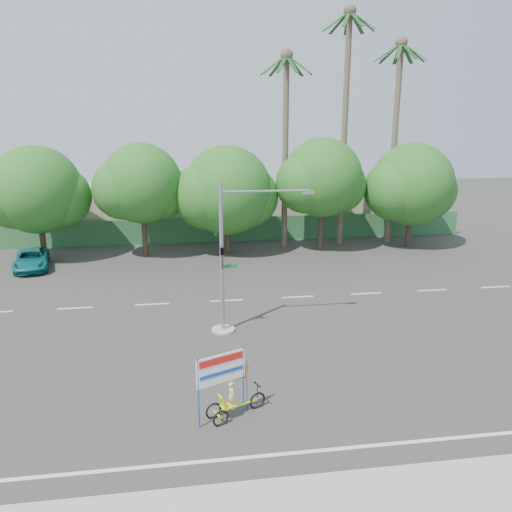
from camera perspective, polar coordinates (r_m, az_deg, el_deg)
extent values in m
plane|color=#33302D|center=(20.54, 4.28, -12.60)|extent=(120.00, 120.00, 0.00)
cube|color=gray|center=(14.55, 11.31, -26.08)|extent=(50.00, 2.40, 0.12)
cube|color=#336B3D|center=(40.32, -2.23, 3.05)|extent=(38.00, 0.08, 2.00)
cube|color=#B6A991|center=(44.74, -15.76, 5.03)|extent=(12.00, 8.00, 4.00)
cube|color=#B6A991|center=(45.98, 7.17, 5.50)|extent=(14.00, 8.00, 3.60)
cylinder|color=#473828|center=(37.87, -23.23, 2.16)|extent=(0.40, 0.40, 3.52)
sphere|color=#1F5E1B|center=(37.33, -23.75, 6.94)|extent=(6.00, 6.00, 6.00)
sphere|color=#1F5E1B|center=(37.36, -21.54, 6.31)|extent=(4.32, 4.32, 4.32)
sphere|color=#1F5E1B|center=(37.52, -25.79, 6.25)|extent=(4.56, 4.56, 4.56)
cylinder|color=#473828|center=(36.63, -12.62, 2.82)|extent=(0.40, 0.40, 3.74)
sphere|color=#1F5E1B|center=(36.07, -12.94, 8.09)|extent=(5.60, 5.60, 5.60)
sphere|color=#1F5E1B|center=(36.36, -10.86, 7.32)|extent=(4.03, 4.03, 4.03)
sphere|color=#1F5E1B|center=(35.99, -14.95, 7.40)|extent=(4.26, 4.26, 4.26)
cylinder|color=#473828|center=(36.69, -3.22, 2.84)|extent=(0.40, 0.40, 3.30)
sphere|color=#1F5E1B|center=(36.15, -3.29, 7.48)|extent=(6.40, 6.40, 6.40)
sphere|color=#1F5E1B|center=(36.67, -1.06, 6.79)|extent=(4.61, 4.61, 4.61)
sphere|color=#1F5E1B|center=(35.86, -5.56, 6.88)|extent=(4.86, 4.86, 4.86)
cylinder|color=#473828|center=(37.86, 7.41, 3.57)|extent=(0.40, 0.40, 3.87)
sphere|color=#1F5E1B|center=(37.30, 7.59, 8.87)|extent=(5.80, 5.80, 5.80)
sphere|color=#1F5E1B|center=(38.03, 9.35, 7.99)|extent=(4.18, 4.18, 4.18)
sphere|color=#1F5E1B|center=(36.77, 5.70, 8.28)|extent=(4.41, 4.41, 4.41)
cylinder|color=#473828|center=(40.33, 17.04, 3.42)|extent=(0.40, 0.40, 3.43)
sphere|color=#1F5E1B|center=(39.83, 17.40, 7.82)|extent=(6.20, 6.20, 6.20)
sphere|color=#1F5E1B|center=(40.78, 18.94, 7.07)|extent=(4.46, 4.46, 4.46)
sphere|color=#1F5E1B|center=(39.07, 15.65, 7.35)|extent=(4.71, 4.71, 4.71)
cylinder|color=#70604C|center=(39.10, 10.06, 13.54)|extent=(0.44, 0.44, 17.00)
sphere|color=#70604C|center=(39.77, 10.69, 25.86)|extent=(0.90, 0.90, 0.90)
cube|color=#1C4C21|center=(39.95, 12.05, 24.78)|extent=(1.91, 0.28, 1.36)
cube|color=#1C4C21|center=(40.44, 11.40, 24.70)|extent=(1.65, 1.44, 1.36)
cube|color=#1C4C21|center=(40.57, 10.42, 24.71)|extent=(0.61, 1.93, 1.36)
cube|color=#1C4C21|center=(40.28, 9.53, 24.82)|extent=(1.20, 1.80, 1.36)
cube|color=#1C4C21|center=(39.70, 9.14, 24.98)|extent=(1.89, 0.92, 1.36)
cube|color=#1C4C21|center=(39.09, 9.44, 25.12)|extent=(1.89, 0.92, 1.36)
cube|color=#1C4C21|center=(38.75, 10.33, 25.17)|extent=(1.20, 1.80, 1.36)
cube|color=#1C4C21|center=(38.84, 11.37, 25.10)|extent=(0.61, 1.93, 1.36)
cube|color=#1C4C21|center=(39.31, 12.04, 24.94)|extent=(1.65, 1.44, 1.36)
cylinder|color=#70604C|center=(40.55, 15.49, 11.87)|extent=(0.44, 0.44, 15.00)
sphere|color=#70604C|center=(40.85, 16.30, 22.41)|extent=(0.90, 0.90, 0.90)
cube|color=#1C4C21|center=(41.15, 17.51, 21.34)|extent=(1.91, 0.28, 1.36)
cube|color=#1C4C21|center=(41.61, 16.83, 21.31)|extent=(1.65, 1.44, 1.36)
cube|color=#1C4C21|center=(41.68, 15.89, 21.37)|extent=(0.61, 1.93, 1.36)
cube|color=#1C4C21|center=(41.33, 15.09, 21.48)|extent=(1.20, 1.80, 1.36)
cube|color=#1C4C21|center=(40.72, 14.80, 21.59)|extent=(1.89, 0.92, 1.36)
cube|color=#1C4C21|center=(40.13, 15.18, 21.67)|extent=(1.89, 0.92, 1.36)
cube|color=#1C4C21|center=(39.84, 16.07, 21.66)|extent=(1.20, 1.80, 1.36)
cube|color=#1C4C21|center=(39.99, 17.03, 21.56)|extent=(0.61, 1.93, 1.36)
cube|color=#1C4C21|center=(40.51, 17.59, 21.43)|extent=(1.65, 1.44, 1.36)
cylinder|color=#70604C|center=(38.03, 3.36, 11.43)|extent=(0.44, 0.44, 14.00)
sphere|color=#70604C|center=(38.19, 3.53, 21.97)|extent=(0.90, 0.90, 0.90)
cube|color=#1C4C21|center=(38.32, 4.99, 20.93)|extent=(1.91, 0.28, 1.36)
cube|color=#1C4C21|center=(38.86, 4.44, 20.86)|extent=(1.65, 1.44, 1.36)
cube|color=#1C4C21|center=(39.05, 3.48, 20.85)|extent=(0.61, 1.93, 1.36)
cube|color=#1C4C21|center=(38.82, 2.53, 20.89)|extent=(1.20, 1.80, 1.36)
cube|color=#1C4C21|center=(38.27, 2.02, 20.98)|extent=(1.89, 0.92, 1.36)
cube|color=#1C4C21|center=(37.64, 2.21, 21.07)|extent=(1.89, 0.92, 1.36)
cube|color=#1C4C21|center=(37.23, 3.03, 21.12)|extent=(1.20, 1.80, 1.36)
cube|color=#1C4C21|center=(37.25, 4.09, 21.10)|extent=(0.61, 1.93, 1.36)
cube|color=#1C4C21|center=(37.68, 4.87, 21.02)|extent=(1.65, 1.44, 1.36)
cylinder|color=gray|center=(23.76, -3.78, -8.41)|extent=(1.10, 1.10, 0.10)
cylinder|color=gray|center=(22.58, -3.93, -0.37)|extent=(0.18, 0.18, 7.00)
cylinder|color=gray|center=(22.18, 1.12, 7.43)|extent=(4.00, 0.10, 0.10)
cube|color=gray|center=(22.58, 5.92, 7.24)|extent=(0.55, 0.20, 0.12)
imported|color=black|center=(22.35, -3.89, -0.28)|extent=(0.16, 0.20, 1.00)
cube|color=#14662D|center=(22.71, -3.04, -1.19)|extent=(0.70, 0.04, 0.18)
torus|color=black|center=(17.85, 0.15, -16.20)|extent=(0.60, 0.31, 0.62)
torus|color=black|center=(17.42, -4.88, -17.22)|extent=(0.56, 0.29, 0.58)
torus|color=black|center=(17.03, -4.06, -18.04)|extent=(0.56, 0.29, 0.58)
cube|color=yellow|center=(17.49, -2.11, -16.73)|extent=(1.45, 0.67, 0.05)
cube|color=yellow|center=(17.21, -4.48, -17.57)|extent=(0.27, 0.53, 0.05)
cube|color=yellow|center=(17.27, -3.22, -16.70)|extent=(0.57, 0.53, 0.05)
cube|color=yellow|center=(17.04, -4.00, -16.19)|extent=(0.34, 0.44, 0.50)
cylinder|color=black|center=(17.66, 0.15, -15.19)|extent=(0.04, 0.04, 0.50)
cube|color=black|center=(17.54, 0.15, -14.49)|extent=(0.20, 0.39, 0.04)
imported|color=#CCB284|center=(17.15, -2.82, -15.59)|extent=(0.36, 0.43, 0.99)
cylinder|color=blue|center=(16.47, -6.61, -15.35)|extent=(0.07, 0.07, 2.47)
cylinder|color=blue|center=(17.12, -1.46, -13.96)|extent=(0.07, 0.07, 2.47)
cube|color=white|center=(16.47, -4.02, -12.72)|extent=(1.62, 0.73, 1.01)
cube|color=red|center=(16.30, -3.98, -11.77)|extent=(1.43, 0.63, 0.24)
cube|color=blue|center=(16.51, -3.95, -13.19)|extent=(1.43, 0.63, 0.13)
cylinder|color=black|center=(17.32, -1.04, -14.63)|extent=(0.02, 0.02, 1.92)
cube|color=red|center=(16.89, -2.02, -13.17)|extent=(0.75, 0.34, 0.60)
imported|color=#106E75|center=(36.23, -24.27, -0.36)|extent=(2.94, 4.84, 1.25)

